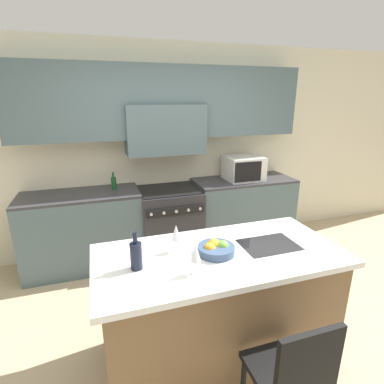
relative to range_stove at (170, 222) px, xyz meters
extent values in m
plane|color=tan|center=(0.00, -1.75, -0.46)|extent=(10.00, 10.00, 0.00)
cube|color=beige|center=(0.00, 0.36, 0.89)|extent=(10.00, 0.06, 2.70)
cube|color=#4C6066|center=(0.00, 0.16, 1.52)|extent=(3.53, 0.34, 0.85)
cube|color=#4C6066|center=(0.00, 0.13, 1.19)|extent=(0.97, 0.40, 0.60)
cube|color=#4C6066|center=(-1.08, 0.02, 0.00)|extent=(1.38, 0.62, 0.92)
cube|color=#333338|center=(-1.08, 0.02, 0.48)|extent=(1.38, 0.62, 0.03)
cube|color=#4C6066|center=(1.08, 0.02, 0.00)|extent=(1.38, 0.62, 0.92)
cube|color=#333338|center=(1.08, 0.02, 0.48)|extent=(1.38, 0.62, 0.03)
cube|color=#2D2D33|center=(0.00, 0.00, -0.01)|extent=(0.77, 0.66, 0.90)
cube|color=black|center=(0.00, 0.00, 0.45)|extent=(0.74, 0.61, 0.01)
cube|color=black|center=(0.00, -0.34, 0.28)|extent=(0.71, 0.02, 0.09)
cylinder|color=silver|center=(-0.30, -0.35, 0.28)|extent=(0.04, 0.02, 0.04)
cylinder|color=silver|center=(-0.15, -0.35, 0.28)|extent=(0.04, 0.02, 0.04)
cylinder|color=silver|center=(0.00, -0.35, 0.28)|extent=(0.04, 0.02, 0.04)
cylinder|color=silver|center=(0.15, -0.35, 0.28)|extent=(0.04, 0.02, 0.04)
cylinder|color=silver|center=(0.30, -0.35, 0.28)|extent=(0.04, 0.02, 0.04)
cube|color=silver|center=(1.06, 0.02, 0.65)|extent=(0.49, 0.42, 0.32)
cube|color=black|center=(1.01, -0.19, 0.65)|extent=(0.38, 0.01, 0.26)
cube|color=brown|center=(-0.04, -1.75, -0.01)|extent=(1.72, 0.80, 0.89)
cube|color=white|center=(-0.04, -1.75, 0.45)|extent=(1.83, 0.87, 0.04)
cube|color=#2D2D30|center=(0.38, -1.75, 0.47)|extent=(0.44, 0.32, 0.01)
cylinder|color=#B2B2B7|center=(0.38, -1.56, 0.47)|extent=(0.02, 0.02, 0.00)
cube|color=black|center=(0.12, -2.40, -0.01)|extent=(0.42, 0.40, 0.04)
cube|color=black|center=(0.12, -2.58, 0.22)|extent=(0.40, 0.04, 0.42)
cylinder|color=black|center=(-0.05, -2.23, -0.24)|extent=(0.04, 0.04, 0.43)
cylinder|color=black|center=(0.30, -2.23, -0.24)|extent=(0.04, 0.04, 0.43)
cylinder|color=black|center=(-0.65, -1.77, 0.57)|extent=(0.08, 0.08, 0.19)
cylinder|color=black|center=(-0.65, -1.77, 0.70)|extent=(0.03, 0.03, 0.08)
cylinder|color=white|center=(-0.30, -1.95, 0.48)|extent=(0.06, 0.06, 0.01)
cylinder|color=white|center=(-0.30, -1.95, 0.52)|extent=(0.01, 0.01, 0.08)
cone|color=white|center=(-0.30, -1.95, 0.63)|extent=(0.07, 0.07, 0.12)
cylinder|color=white|center=(-0.34, -1.62, 0.48)|extent=(0.06, 0.06, 0.01)
cylinder|color=white|center=(-0.34, -1.62, 0.52)|extent=(0.01, 0.01, 0.08)
cone|color=white|center=(-0.34, -1.62, 0.63)|extent=(0.07, 0.07, 0.12)
cylinder|color=#384C6B|center=(-0.07, -1.75, 0.51)|extent=(0.27, 0.27, 0.06)
sphere|color=gold|center=(-0.12, -1.75, 0.53)|extent=(0.09, 0.09, 0.09)
sphere|color=#66A83D|center=(-0.02, -1.75, 0.53)|extent=(0.09, 0.09, 0.09)
sphere|color=gold|center=(-0.07, -1.71, 0.52)|extent=(0.10, 0.10, 0.10)
cylinder|color=#194723|center=(-0.67, 0.09, 0.57)|extent=(0.06, 0.06, 0.15)
cylinder|color=#194723|center=(-0.67, 0.09, 0.67)|extent=(0.02, 0.02, 0.06)
camera|label=1|loc=(-0.84, -3.56, 1.57)|focal=28.00mm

